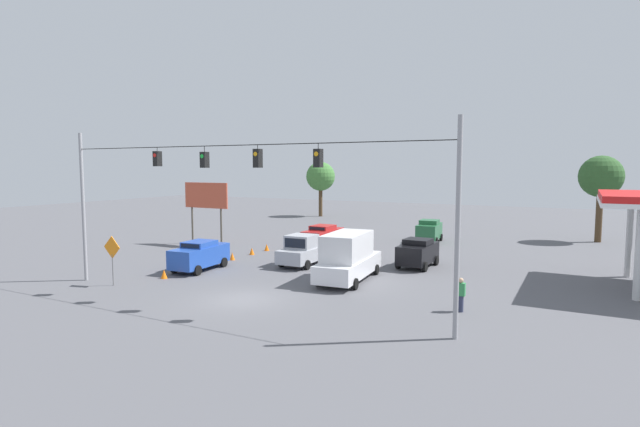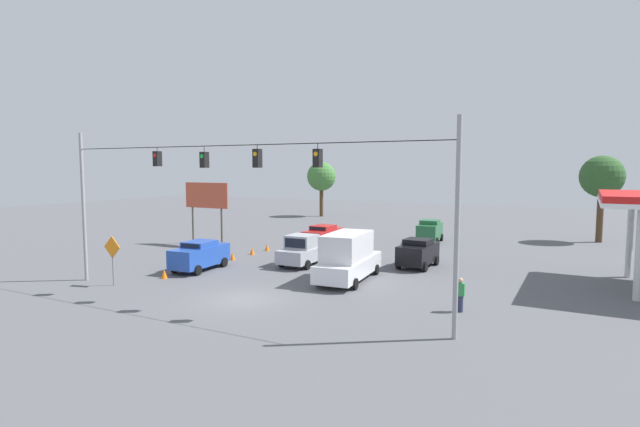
% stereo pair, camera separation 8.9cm
% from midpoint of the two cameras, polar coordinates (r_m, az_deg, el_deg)
% --- Properties ---
extents(ground_plane, '(140.00, 140.00, 0.00)m').
position_cam_midpoint_polar(ground_plane, '(26.06, -8.89, -9.68)').
color(ground_plane, '#56565B').
extents(overhead_signal_span, '(21.98, 0.38, 8.69)m').
position_cam_midpoint_polar(overhead_signal_span, '(24.54, -10.21, 2.17)').
color(overhead_signal_span, '#939399').
rests_on(overhead_signal_span, ground_plane).
extents(sedan_blue_parked_shoulder, '(2.28, 4.56, 1.91)m').
position_cam_midpoint_polar(sedan_blue_parked_shoulder, '(33.63, -13.67, -4.62)').
color(sedan_blue_parked_shoulder, '#234CB2').
rests_on(sedan_blue_parked_shoulder, ground_plane).
extents(sedan_red_withflow_far, '(2.08, 4.49, 1.83)m').
position_cam_midpoint_polar(sedan_red_withflow_far, '(42.13, 0.25, -2.53)').
color(sedan_red_withflow_far, red).
rests_on(sedan_red_withflow_far, ground_plane).
extents(sedan_green_oncoming_deep, '(2.18, 3.96, 2.00)m').
position_cam_midpoint_polar(sedan_green_oncoming_deep, '(45.75, 12.32, -1.92)').
color(sedan_green_oncoming_deep, '#236038').
rests_on(sedan_green_oncoming_deep, ground_plane).
extents(sedan_black_oncoming_far, '(2.13, 3.87, 1.92)m').
position_cam_midpoint_polar(sedan_black_oncoming_far, '(34.26, 11.04, -4.38)').
color(sedan_black_oncoming_far, black).
rests_on(sedan_black_oncoming_far, ground_plane).
extents(pickup_truck_silver_withflow_mid, '(2.25, 5.12, 2.12)m').
position_cam_midpoint_polar(pickup_truck_silver_withflow_mid, '(34.53, -1.82, -4.25)').
color(pickup_truck_silver_withflow_mid, '#A8AAB2').
rests_on(pickup_truck_silver_withflow_mid, ground_plane).
extents(box_truck_white_crossing_near, '(2.84, 6.60, 2.87)m').
position_cam_midpoint_polar(box_truck_white_crossing_near, '(29.63, 3.14, -4.99)').
color(box_truck_white_crossing_near, silver).
rests_on(box_truck_white_crossing_near, ground_plane).
extents(traffic_cone_nearest, '(0.39, 0.39, 0.55)m').
position_cam_midpoint_polar(traffic_cone_nearest, '(31.78, -17.47, -6.62)').
color(traffic_cone_nearest, orange).
rests_on(traffic_cone_nearest, ground_plane).
extents(traffic_cone_second, '(0.39, 0.39, 0.55)m').
position_cam_midpoint_polar(traffic_cone_second, '(33.44, -14.68, -5.96)').
color(traffic_cone_second, orange).
rests_on(traffic_cone_second, ground_plane).
extents(traffic_cone_third, '(0.39, 0.39, 0.55)m').
position_cam_midpoint_polar(traffic_cone_third, '(35.04, -12.59, -5.40)').
color(traffic_cone_third, orange).
rests_on(traffic_cone_third, ground_plane).
extents(traffic_cone_fourth, '(0.39, 0.39, 0.55)m').
position_cam_midpoint_polar(traffic_cone_fourth, '(36.81, -10.07, -4.83)').
color(traffic_cone_fourth, orange).
rests_on(traffic_cone_fourth, ground_plane).
extents(traffic_cone_fifth, '(0.39, 0.39, 0.55)m').
position_cam_midpoint_polar(traffic_cone_fifth, '(38.79, -7.86, -4.28)').
color(traffic_cone_fifth, orange).
rests_on(traffic_cone_fifth, ground_plane).
extents(traffic_cone_farthest, '(0.39, 0.39, 0.55)m').
position_cam_midpoint_polar(traffic_cone_farthest, '(40.45, -6.17, -3.87)').
color(traffic_cone_farthest, orange).
rests_on(traffic_cone_farthest, ground_plane).
extents(roadside_billboard, '(4.57, 0.16, 5.39)m').
position_cam_midpoint_polar(roadside_billboard, '(43.93, -12.95, 1.61)').
color(roadside_billboard, '#4C473D').
rests_on(roadside_billboard, ground_plane).
extents(work_zone_sign, '(1.27, 0.06, 2.84)m').
position_cam_midpoint_polar(work_zone_sign, '(30.61, -22.74, -3.98)').
color(work_zone_sign, slate).
rests_on(work_zone_sign, ground_plane).
extents(pedestrian, '(0.40, 0.28, 1.60)m').
position_cam_midpoint_polar(pedestrian, '(24.36, 15.67, -8.95)').
color(pedestrian, '#2D334C').
rests_on(pedestrian, ground_plane).
extents(tree_horizon_left, '(3.92, 3.92, 7.41)m').
position_cam_midpoint_polar(tree_horizon_left, '(67.91, 0.03, 4.21)').
color(tree_horizon_left, '#4C3823').
rests_on(tree_horizon_left, ground_plane).
extents(tree_horizon_right, '(3.71, 3.71, 7.75)m').
position_cam_midpoint_polar(tree_horizon_right, '(50.91, 29.40, 3.61)').
color(tree_horizon_right, '#4C3823').
rests_on(tree_horizon_right, ground_plane).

